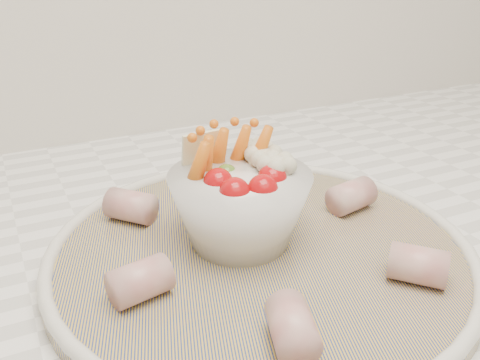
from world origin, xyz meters
name	(u,v)px	position (x,y,z in m)	size (l,w,h in m)	color
serving_platter	(260,251)	(0.08, 1.37, 0.93)	(0.47, 0.47, 0.02)	navy
veggie_bowl	(240,201)	(0.07, 1.39, 0.97)	(0.12, 0.12, 0.10)	silver
cured_meat_rolls	(260,233)	(0.08, 1.37, 0.95)	(0.28, 0.29, 0.03)	#AB4E4F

